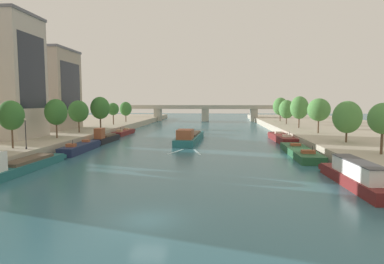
{
  "coord_description": "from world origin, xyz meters",
  "views": [
    {
      "loc": [
        4.76,
        -21.94,
        8.33
      ],
      "look_at": [
        0.0,
        40.68,
        2.36
      ],
      "focal_mm": 30.58,
      "sensor_mm": 36.0,
      "label": 1
    }
  ],
  "objects_px": {
    "tree_left_midway": "(56,112)",
    "tree_right_second": "(299,108)",
    "tree_left_second": "(79,111)",
    "tree_left_far": "(11,115)",
    "tree_right_past_mid": "(280,106)",
    "moored_boat_left_lone": "(16,166)",
    "tree_right_end_of_row": "(319,110)",
    "tree_right_nearest": "(287,109)",
    "tree_left_distant": "(100,108)",
    "moored_boat_left_near": "(124,132)",
    "moored_boat_right_lone": "(355,176)",
    "moored_boat_left_downstream": "(81,147)",
    "tree_left_nearest": "(113,109)",
    "bridge_far": "(205,111)",
    "tree_right_midway": "(383,119)",
    "lamppost_left_bank": "(26,132)",
    "tree_left_third": "(126,109)",
    "moored_boat_left_far": "(106,138)",
    "barge_midriver": "(190,137)",
    "tree_right_third": "(347,117)",
    "moored_boat_right_end": "(282,138)"
  },
  "relations": [
    {
      "from": "tree_left_midway",
      "to": "tree_right_second",
      "type": "height_order",
      "value": "tree_right_second"
    },
    {
      "from": "tree_left_second",
      "to": "tree_left_far",
      "type": "bearing_deg",
      "value": -88.75
    },
    {
      "from": "tree_right_past_mid",
      "to": "moored_boat_left_lone",
      "type": "bearing_deg",
      "value": -120.86
    },
    {
      "from": "tree_right_end_of_row",
      "to": "tree_right_past_mid",
      "type": "bearing_deg",
      "value": 90.23
    },
    {
      "from": "tree_left_far",
      "to": "tree_right_nearest",
      "type": "height_order",
      "value": "tree_right_nearest"
    },
    {
      "from": "tree_left_distant",
      "to": "moored_boat_left_near",
      "type": "bearing_deg",
      "value": 17.9
    },
    {
      "from": "moored_boat_right_lone",
      "to": "tree_right_end_of_row",
      "type": "bearing_deg",
      "value": 78.48
    },
    {
      "from": "moored_boat_left_downstream",
      "to": "tree_left_nearest",
      "type": "relative_size",
      "value": 2.13
    },
    {
      "from": "bridge_far",
      "to": "tree_right_midway",
      "type": "bearing_deg",
      "value": -74.98
    },
    {
      "from": "moored_boat_left_lone",
      "to": "lamppost_left_bank",
      "type": "relative_size",
      "value": 3.87
    },
    {
      "from": "moored_boat_left_lone",
      "to": "tree_left_third",
      "type": "height_order",
      "value": "tree_left_third"
    },
    {
      "from": "moored_boat_left_far",
      "to": "tree_right_nearest",
      "type": "relative_size",
      "value": 1.64
    },
    {
      "from": "tree_right_past_mid",
      "to": "bridge_far",
      "type": "bearing_deg",
      "value": 133.45
    },
    {
      "from": "tree_left_nearest",
      "to": "tree_right_second",
      "type": "distance_m",
      "value": 49.68
    },
    {
      "from": "moored_boat_left_near",
      "to": "lamppost_left_bank",
      "type": "distance_m",
      "value": 36.92
    },
    {
      "from": "barge_midriver",
      "to": "tree_right_third",
      "type": "relative_size",
      "value": 3.13
    },
    {
      "from": "tree_right_second",
      "to": "bridge_far",
      "type": "bearing_deg",
      "value": 115.02
    },
    {
      "from": "barge_midriver",
      "to": "tree_right_midway",
      "type": "height_order",
      "value": "tree_right_midway"
    },
    {
      "from": "moored_boat_right_end",
      "to": "tree_left_second",
      "type": "height_order",
      "value": "tree_left_second"
    },
    {
      "from": "moored_boat_left_lone",
      "to": "moored_boat_left_downstream",
      "type": "distance_m",
      "value": 16.45
    },
    {
      "from": "moored_boat_right_end",
      "to": "tree_left_nearest",
      "type": "distance_m",
      "value": 47.6
    },
    {
      "from": "lamppost_left_bank",
      "to": "bridge_far",
      "type": "height_order",
      "value": "bridge_far"
    },
    {
      "from": "tree_left_midway",
      "to": "moored_boat_right_end",
      "type": "bearing_deg",
      "value": 16.84
    },
    {
      "from": "moored_boat_left_lone",
      "to": "lamppost_left_bank",
      "type": "bearing_deg",
      "value": 113.48
    },
    {
      "from": "moored_boat_left_downstream",
      "to": "tree_right_nearest",
      "type": "distance_m",
      "value": 60.54
    },
    {
      "from": "tree_left_nearest",
      "to": "bridge_far",
      "type": "xyz_separation_m",
      "value": [
        24.17,
        45.87,
        -1.84
      ]
    },
    {
      "from": "tree_left_midway",
      "to": "tree_right_nearest",
      "type": "distance_m",
      "value": 62.11
    },
    {
      "from": "moored_boat_left_near",
      "to": "tree_left_distant",
      "type": "relative_size",
      "value": 1.64
    },
    {
      "from": "tree_left_far",
      "to": "tree_left_third",
      "type": "bearing_deg",
      "value": 90.46
    },
    {
      "from": "lamppost_left_bank",
      "to": "bridge_far",
      "type": "relative_size",
      "value": 0.07
    },
    {
      "from": "barge_midriver",
      "to": "bridge_far",
      "type": "distance_m",
      "value": 69.34
    },
    {
      "from": "tree_left_nearest",
      "to": "moored_boat_right_lone",
      "type": "bearing_deg",
      "value": -53.54
    },
    {
      "from": "tree_right_third",
      "to": "moored_boat_left_near",
      "type": "bearing_deg",
      "value": 149.41
    },
    {
      "from": "moored_boat_left_far",
      "to": "moored_boat_right_end",
      "type": "height_order",
      "value": "moored_boat_left_far"
    },
    {
      "from": "moored_boat_left_lone",
      "to": "tree_right_midway",
      "type": "bearing_deg",
      "value": 8.2
    },
    {
      "from": "lamppost_left_bank",
      "to": "bridge_far",
      "type": "bearing_deg",
      "value": 76.99
    },
    {
      "from": "tree_left_third",
      "to": "lamppost_left_bank",
      "type": "distance_m",
      "value": 59.37
    },
    {
      "from": "moored_boat_right_lone",
      "to": "bridge_far",
      "type": "height_order",
      "value": "bridge_far"
    },
    {
      "from": "moored_boat_left_downstream",
      "to": "tree_right_nearest",
      "type": "relative_size",
      "value": 1.88
    },
    {
      "from": "tree_left_second",
      "to": "bridge_far",
      "type": "xyz_separation_m",
      "value": [
        24.16,
        68.87,
        -1.94
      ]
    },
    {
      "from": "moored_boat_left_near",
      "to": "moored_boat_right_end",
      "type": "height_order",
      "value": "moored_boat_right_end"
    },
    {
      "from": "moored_boat_left_far",
      "to": "tree_left_third",
      "type": "relative_size",
      "value": 1.78
    },
    {
      "from": "tree_left_nearest",
      "to": "tree_right_midway",
      "type": "xyz_separation_m",
      "value": [
        49.3,
        -47.77,
        0.1
      ]
    },
    {
      "from": "moored_boat_left_far",
      "to": "bridge_far",
      "type": "xyz_separation_m",
      "value": [
        17.56,
        71.44,
        3.31
      ]
    },
    {
      "from": "moored_boat_right_end",
      "to": "bridge_far",
      "type": "xyz_separation_m",
      "value": [
        -18.19,
        66.92,
        3.53
      ]
    },
    {
      "from": "moored_boat_left_near",
      "to": "tree_left_nearest",
      "type": "relative_size",
      "value": 2.05
    },
    {
      "from": "tree_left_nearest",
      "to": "tree_right_third",
      "type": "relative_size",
      "value": 0.92
    },
    {
      "from": "lamppost_left_bank",
      "to": "moored_boat_left_far",
      "type": "bearing_deg",
      "value": 79.74
    },
    {
      "from": "moored_boat_left_far",
      "to": "tree_right_end_of_row",
      "type": "distance_m",
      "value": 43.75
    },
    {
      "from": "lamppost_left_bank",
      "to": "tree_right_second",
      "type": "bearing_deg",
      "value": 40.25
    }
  ]
}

